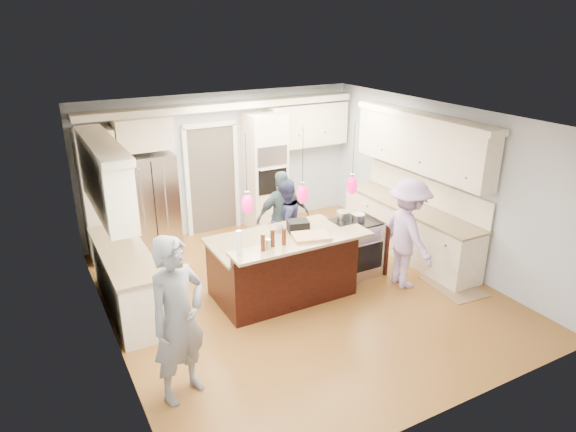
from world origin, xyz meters
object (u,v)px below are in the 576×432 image
(refrigerator, at_px, (150,203))
(kitchen_island, at_px, (282,266))
(person_bar_end, at_px, (178,320))
(person_far_left, at_px, (284,222))
(island_range, at_px, (356,247))

(refrigerator, height_order, kitchen_island, refrigerator)
(kitchen_island, height_order, person_bar_end, person_bar_end)
(person_bar_end, height_order, person_far_left, person_bar_end)
(refrigerator, relative_size, person_far_left, 1.20)
(kitchen_island, distance_m, island_range, 1.41)
(island_range, distance_m, person_bar_end, 3.79)
(kitchen_island, bearing_deg, island_range, 3.09)
(person_bar_end, bearing_deg, refrigerator, 56.68)
(kitchen_island, relative_size, person_bar_end, 1.09)
(kitchen_island, bearing_deg, person_bar_end, -144.59)
(refrigerator, height_order, person_far_left, refrigerator)
(island_range, height_order, person_bar_end, person_bar_end)
(refrigerator, bearing_deg, kitchen_island, -63.11)
(refrigerator, xyz_separation_m, kitchen_island, (1.30, -2.57, -0.41))
(kitchen_island, relative_size, island_range, 2.28)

